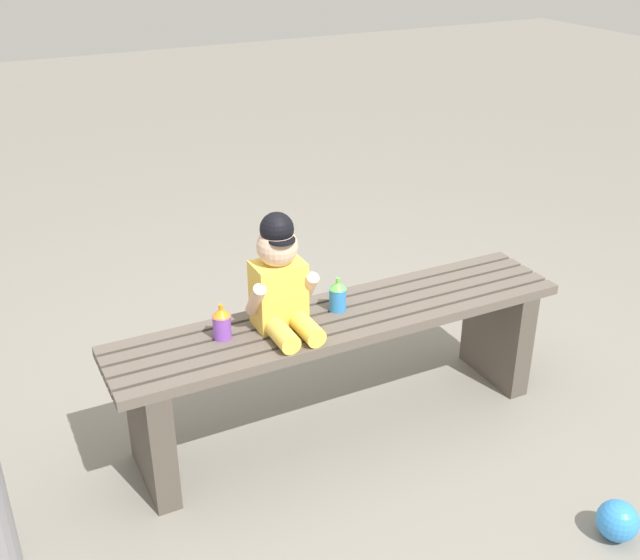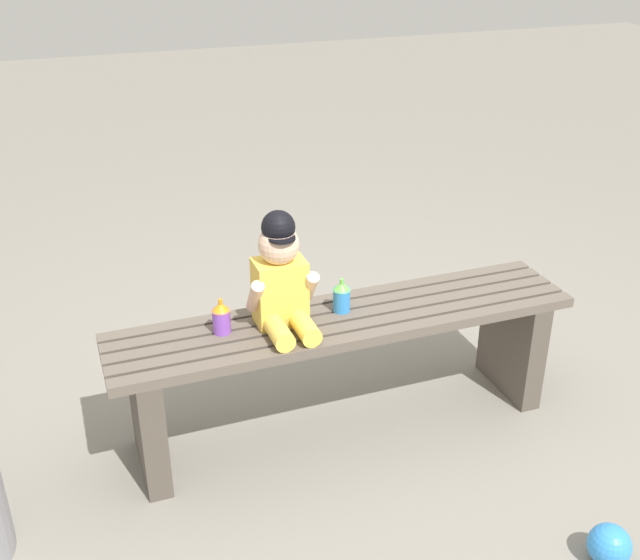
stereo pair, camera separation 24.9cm
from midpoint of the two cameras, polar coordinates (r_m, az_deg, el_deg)
The scene contains 6 objects.
ground_plane at distance 2.91m, azimuth 4.24°, elevation -10.75°, with size 16.00×16.00×0.00m, color gray.
park_bench at distance 2.73m, azimuth 4.46°, elevation -5.54°, with size 1.65×0.34×0.47m.
child_figure at distance 2.51m, azimuth -0.09°, elevation 0.12°, with size 0.23×0.27×0.40m.
sippy_cup_left at distance 2.53m, azimuth -4.59°, elevation -2.84°, with size 0.06×0.06×0.12m.
sippy_cup_right at distance 2.66m, azimuth 4.37°, elevation -1.26°, with size 0.06×0.06×0.12m.
toy_ball at distance 2.56m, azimuth 23.56°, elevation -17.79°, with size 0.13×0.13×0.13m, color #338CE5.
Camera 2 is at (-0.88, -2.14, 1.77)m, focal length 42.88 mm.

